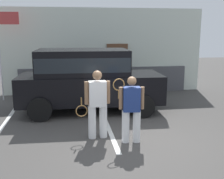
{
  "coord_description": "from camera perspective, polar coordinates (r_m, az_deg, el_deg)",
  "views": [
    {
      "loc": [
        -1.46,
        -6.21,
        2.64
      ],
      "look_at": [
        -0.34,
        1.2,
        1.05
      ],
      "focal_mm": 44.53,
      "sensor_mm": 36.0,
      "label": 1
    }
  ],
  "objects": [
    {
      "name": "house_frontage",
      "position": [
        12.02,
        -1.6,
        7.4
      ],
      "size": [
        8.55,
        0.4,
        3.57
      ],
      "color": "silver",
      "rests_on": "ground_plane"
    },
    {
      "name": "parked_suv",
      "position": [
        9.16,
        -5.07,
        2.54
      ],
      "size": [
        4.66,
        2.29,
        2.05
      ],
      "rotation": [
        0.0,
        0.0,
        -0.03
      ],
      "color": "black",
      "rests_on": "ground_plane"
    },
    {
      "name": "ground_plane",
      "position": [
        6.9,
        4.34,
        -10.55
      ],
      "size": [
        40.0,
        40.0,
        0.0
      ],
      "primitive_type": "plane",
      "color": "#423F3D"
    },
    {
      "name": "parking_stripe_1",
      "position": [
        8.2,
        -1.18,
        -6.77
      ],
      "size": [
        0.12,
        4.4,
        0.01
      ],
      "primitive_type": "cube",
      "color": "silver",
      "rests_on": "ground_plane"
    },
    {
      "name": "flag_pole",
      "position": [
        11.24,
        -21.36,
        9.5
      ],
      "size": [
        0.8,
        0.05,
        3.37
      ],
      "color": "silver",
      "rests_on": "ground_plane"
    },
    {
      "name": "potted_plant_by_porch",
      "position": [
        11.85,
        8.98,
        1.06
      ],
      "size": [
        0.58,
        0.58,
        0.77
      ],
      "color": "gray",
      "rests_on": "ground_plane"
    },
    {
      "name": "tennis_player_man",
      "position": [
        6.85,
        -3.04,
        -2.92
      ],
      "size": [
        0.89,
        0.28,
        1.7
      ],
      "rotation": [
        0.0,
        0.0,
        3.19
      ],
      "color": "white",
      "rests_on": "ground_plane"
    },
    {
      "name": "parking_stripe_0",
      "position": [
        8.37,
        -21.68,
        -7.26
      ],
      "size": [
        0.12,
        4.4,
        0.01
      ],
      "primitive_type": "cube",
      "color": "silver",
      "rests_on": "ground_plane"
    },
    {
      "name": "tennis_player_woman",
      "position": [
        6.58,
        3.96,
        -3.9
      ],
      "size": [
        0.73,
        0.29,
        1.6
      ],
      "rotation": [
        0.0,
        0.0,
        3.04
      ],
      "color": "white",
      "rests_on": "ground_plane"
    }
  ]
}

